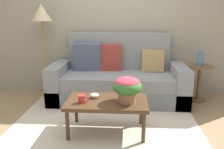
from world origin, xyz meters
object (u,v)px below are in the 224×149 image
table_vase (201,59)px  couch (118,80)px  snack_bowl (94,95)px  side_table (199,77)px  coffee_mug (82,99)px  floor_lamp (42,20)px  coffee_table (107,104)px  potted_plant (127,87)px

table_vase → couch: bearing=-179.5°
snack_bowl → table_vase: bearing=34.5°
side_table → snack_bowl: 1.96m
couch → coffee_mug: 1.32m
floor_lamp → coffee_table: bearing=-47.4°
couch → snack_bowl: bearing=-102.7°
potted_plant → coffee_mug: (-0.53, -0.07, -0.14)m
side_table → table_vase: table_vase is taller
snack_bowl → floor_lamp: bearing=130.1°
couch → table_vase: couch is taller
snack_bowl → table_vase: table_vase is taller
couch → potted_plant: (0.16, -1.19, 0.26)m
potted_plant → snack_bowl: bearing=165.9°
side_table → table_vase: size_ratio=2.33×
table_vase → snack_bowl: bearing=-145.5°
coffee_table → coffee_mug: coffee_mug is taller
floor_lamp → table_vase: 2.73m
coffee_table → floor_lamp: floor_lamp is taller
couch → coffee_mug: couch is taller
coffee_mug → snack_bowl: 0.21m
couch → snack_bowl: 1.12m
floor_lamp → table_vase: size_ratio=6.07×
potted_plant → snack_bowl: 0.44m
floor_lamp → coffee_mug: (0.93, -1.42, -0.87)m
snack_bowl → coffee_mug: bearing=-126.1°
side_table → coffee_mug: size_ratio=4.70×
snack_bowl → table_vase: 1.96m
potted_plant → table_vase: 1.70m
couch → coffee_mug: (-0.37, -1.26, 0.13)m
side_table → table_vase: bearing=-131.4°
side_table → coffee_mug: (-1.73, -1.28, 0.05)m
couch → potted_plant: size_ratio=6.52×
coffee_table → side_table: 1.87m
coffee_table → snack_bowl: 0.19m
side_table → potted_plant: potted_plant is taller
coffee_table → snack_bowl: (-0.16, 0.07, 0.08)m
couch → side_table: 1.37m
side_table → table_vase: (-0.01, -0.01, 0.30)m
coffee_mug → coffee_table: bearing=19.0°
potted_plant → snack_bowl: (-0.41, 0.10, -0.15)m
side_table → snack_bowl: (-1.61, -1.11, 0.03)m
potted_plant → table_vase: size_ratio=1.30×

